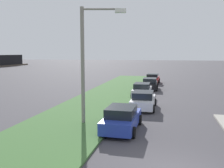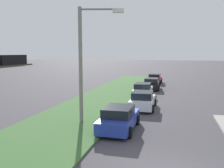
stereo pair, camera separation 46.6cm
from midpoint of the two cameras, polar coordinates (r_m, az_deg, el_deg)
name	(u,v)px [view 1 (the left image)]	position (r m, az deg, el deg)	size (l,w,h in m)	color
grass_median	(88,109)	(20.97, -6.05, -5.63)	(60.00, 6.00, 0.12)	#3D6633
parked_car_blue	(122,118)	(15.38, 1.35, -7.77)	(4.33, 2.08, 1.47)	#23389E
parked_car_white	(143,100)	(21.26, 6.42, -3.65)	(4.32, 2.05, 1.47)	silver
parked_car_silver	(142,90)	(27.00, 6.30, -1.36)	(4.31, 2.05, 1.47)	#B2B5BA
parked_car_black	(150,84)	(32.46, 8.12, 0.03)	(4.34, 2.10, 1.47)	black
parked_car_red	(153,79)	(39.07, 8.80, 1.20)	(4.35, 2.12, 1.47)	red
streetlight	(88,57)	(16.30, -6.22, 6.09)	(0.87, 2.85, 7.50)	gray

